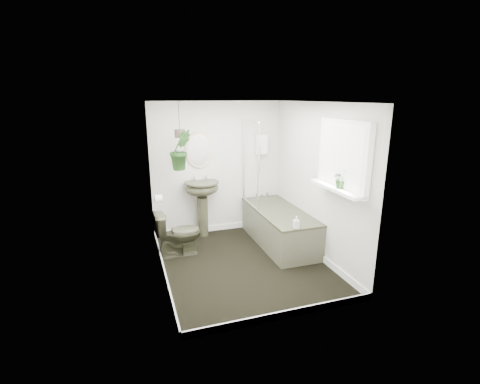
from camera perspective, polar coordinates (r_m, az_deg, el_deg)
name	(u,v)px	position (r m, az deg, el deg)	size (l,w,h in m)	color
floor	(243,264)	(5.22, 0.53, -11.71)	(2.30, 2.80, 0.02)	black
ceiling	(244,101)	(4.64, 0.61, 14.68)	(2.30, 2.80, 0.02)	white
wall_back	(217,168)	(6.12, -3.74, 3.89)	(2.30, 0.02, 2.30)	beige
wall_front	(289,221)	(3.56, 8.00, -4.80)	(2.30, 0.02, 2.30)	beige
wall_left	(158,195)	(4.57, -13.32, -0.49)	(0.02, 2.80, 2.30)	beige
wall_right	(317,181)	(5.28, 12.55, 1.69)	(0.02, 2.80, 2.30)	beige
skirting	(243,260)	(5.19, 0.53, -11.13)	(2.30, 2.80, 0.10)	white
bathtub	(279,227)	(5.80, 6.45, -5.71)	(0.72, 1.72, 0.58)	#353524
bath_screen	(251,164)	(5.84, 1.77, 4.65)	(0.04, 0.72, 1.40)	silver
shower_box	(262,144)	(6.23, 3.55, 7.83)	(0.20, 0.10, 0.35)	white
oval_mirror	(199,150)	(5.95, -6.72, 6.90)	(0.46, 0.03, 0.62)	#CEBC8E
wall_sconce	(176,157)	(5.89, -10.50, 5.68)	(0.04, 0.04, 0.22)	black
toilet_roll_holder	(158,199)	(5.31, -13.25, -1.06)	(0.11, 0.11, 0.11)	white
window_recess	(344,156)	(4.57, 16.64, 5.72)	(0.08, 1.00, 0.90)	white
window_sill	(336,189)	(4.62, 15.53, 0.55)	(0.18, 1.00, 0.04)	white
window_blinds	(341,156)	(4.55, 16.17, 5.70)	(0.01, 0.86, 0.76)	white
toilet	(178,233)	(5.43, -10.14, -6.70)	(0.39, 0.68, 0.70)	#353524
pedestal_sink	(203,209)	(6.05, -6.16, -2.74)	(0.58, 0.49, 0.99)	#353524
sill_plant	(342,178)	(4.56, 16.38, 2.14)	(0.22, 0.19, 0.25)	black
hanging_plant	(181,150)	(5.46, -9.74, 6.82)	(0.34, 0.28, 0.62)	black
soap_bottle	(296,222)	(4.96, 9.23, -4.90)	(0.08, 0.08, 0.17)	black
hanging_pot	(180,133)	(5.43, -9.86, 9.44)	(0.16, 0.16, 0.12)	#403128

